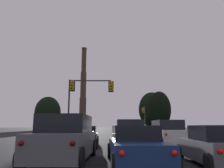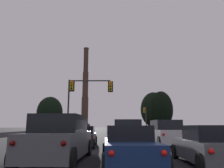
{
  "view_description": "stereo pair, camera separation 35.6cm",
  "coord_description": "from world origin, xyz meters",
  "px_view_note": "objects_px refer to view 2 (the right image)",
  "views": [
    {
      "loc": [
        -1.08,
        -0.76,
        1.39
      ],
      "look_at": [
        -0.6,
        38.07,
        8.97
      ],
      "focal_mm": 35.0,
      "sensor_mm": 36.0,
      "label": 1
    },
    {
      "loc": [
        -0.73,
        -0.76,
        1.39
      ],
      "look_at": [
        -0.6,
        38.07,
        8.97
      ],
      "focal_mm": 35.0,
      "sensor_mm": 36.0,
      "label": 2
    }
  ],
  "objects_px": {
    "suv_center_lane_front": "(126,134)",
    "sedan_center_lane_second": "(128,146)",
    "smokestack": "(84,96)",
    "traffic_light_far_right": "(145,116)",
    "suv_right_lane_front": "(165,133)",
    "sedan_left_lane_front": "(82,137)",
    "traffic_light_overhead_left": "(82,94)",
    "suv_left_lane_second": "(59,139)",
    "hatchback_right_lane_second": "(208,146)"
  },
  "relations": [
    {
      "from": "smokestack",
      "to": "traffic_light_overhead_left",
      "type": "bearing_deg",
      "value": -83.04
    },
    {
      "from": "sedan_center_lane_second",
      "to": "sedan_left_lane_front",
      "type": "xyz_separation_m",
      "value": [
        -2.76,
        7.63,
        0.0
      ]
    },
    {
      "from": "suv_right_lane_front",
      "to": "traffic_light_far_right",
      "type": "relative_size",
      "value": 0.92
    },
    {
      "from": "suv_left_lane_second",
      "to": "hatchback_right_lane_second",
      "type": "bearing_deg",
      "value": -5.62
    },
    {
      "from": "sedan_center_lane_second",
      "to": "sedan_left_lane_front",
      "type": "bearing_deg",
      "value": 107.86
    },
    {
      "from": "sedan_center_lane_second",
      "to": "smokestack",
      "type": "xyz_separation_m",
      "value": [
        -16.25,
        117.12,
        18.22
      ]
    },
    {
      "from": "suv_center_lane_front",
      "to": "sedan_center_lane_second",
      "type": "relative_size",
      "value": 1.04
    },
    {
      "from": "suv_right_lane_front",
      "to": "sedan_left_lane_front",
      "type": "height_order",
      "value": "suv_right_lane_front"
    },
    {
      "from": "suv_center_lane_front",
      "to": "traffic_light_overhead_left",
      "type": "height_order",
      "value": "traffic_light_overhead_left"
    },
    {
      "from": "suv_center_lane_front",
      "to": "suv_right_lane_front",
      "type": "height_order",
      "value": "same"
    },
    {
      "from": "suv_left_lane_second",
      "to": "traffic_light_far_right",
      "type": "distance_m",
      "value": 37.04
    },
    {
      "from": "traffic_light_overhead_left",
      "to": "hatchback_right_lane_second",
      "type": "bearing_deg",
      "value": -66.15
    },
    {
      "from": "traffic_light_far_right",
      "to": "traffic_light_overhead_left",
      "type": "relative_size",
      "value": 0.82
    },
    {
      "from": "sedan_center_lane_second",
      "to": "smokestack",
      "type": "distance_m",
      "value": 119.63
    },
    {
      "from": "suv_center_lane_front",
      "to": "smokestack",
      "type": "bearing_deg",
      "value": 99.52
    },
    {
      "from": "suv_center_lane_front",
      "to": "suv_right_lane_front",
      "type": "relative_size",
      "value": 1.0
    },
    {
      "from": "suv_center_lane_front",
      "to": "smokestack",
      "type": "height_order",
      "value": "smokestack"
    },
    {
      "from": "suv_center_lane_front",
      "to": "hatchback_right_lane_second",
      "type": "relative_size",
      "value": 1.19
    },
    {
      "from": "suv_left_lane_second",
      "to": "traffic_light_far_right",
      "type": "height_order",
      "value": "traffic_light_far_right"
    },
    {
      "from": "suv_right_lane_front",
      "to": "traffic_light_far_right",
      "type": "height_order",
      "value": "traffic_light_far_right"
    },
    {
      "from": "hatchback_right_lane_second",
      "to": "traffic_light_far_right",
      "type": "xyz_separation_m",
      "value": [
        3.21,
        36.63,
        2.88
      ]
    },
    {
      "from": "suv_right_lane_front",
      "to": "smokestack",
      "type": "relative_size",
      "value": 0.1
    },
    {
      "from": "suv_center_lane_front",
      "to": "traffic_light_overhead_left",
      "type": "relative_size",
      "value": 0.76
    },
    {
      "from": "suv_left_lane_second",
      "to": "sedan_left_lane_front",
      "type": "bearing_deg",
      "value": 92.07
    },
    {
      "from": "suv_left_lane_second",
      "to": "suv_center_lane_front",
      "type": "bearing_deg",
      "value": 65.89
    },
    {
      "from": "suv_center_lane_front",
      "to": "sedan_center_lane_second",
      "type": "distance_m",
      "value": 7.25
    },
    {
      "from": "sedan_left_lane_front",
      "to": "suv_right_lane_front",
      "type": "bearing_deg",
      "value": 3.04
    },
    {
      "from": "suv_right_lane_front",
      "to": "traffic_light_overhead_left",
      "type": "bearing_deg",
      "value": 134.42
    },
    {
      "from": "suv_center_lane_front",
      "to": "sedan_left_lane_front",
      "type": "relative_size",
      "value": 1.04
    },
    {
      "from": "sedan_left_lane_front",
      "to": "traffic_light_overhead_left",
      "type": "xyz_separation_m",
      "value": [
        -1.07,
        7.72,
        4.3
      ]
    },
    {
      "from": "sedan_center_lane_second",
      "to": "hatchback_right_lane_second",
      "type": "bearing_deg",
      "value": -3.73
    },
    {
      "from": "hatchback_right_lane_second",
      "to": "sedan_center_lane_second",
      "type": "bearing_deg",
      "value": -179.63
    },
    {
      "from": "sedan_center_lane_second",
      "to": "suv_left_lane_second",
      "type": "bearing_deg",
      "value": 163.84
    },
    {
      "from": "suv_center_lane_front",
      "to": "traffic_light_far_right",
      "type": "distance_m",
      "value": 29.99
    },
    {
      "from": "suv_center_lane_front",
      "to": "smokestack",
      "type": "relative_size",
      "value": 0.1
    },
    {
      "from": "smokestack",
      "to": "sedan_left_lane_front",
      "type": "bearing_deg",
      "value": -82.98
    },
    {
      "from": "hatchback_right_lane_second",
      "to": "traffic_light_overhead_left",
      "type": "height_order",
      "value": "traffic_light_overhead_left"
    },
    {
      "from": "suv_right_lane_front",
      "to": "hatchback_right_lane_second",
      "type": "bearing_deg",
      "value": -93.61
    },
    {
      "from": "smokestack",
      "to": "sedan_center_lane_second",
      "type": "bearing_deg",
      "value": -82.1
    },
    {
      "from": "sedan_center_lane_second",
      "to": "traffic_light_overhead_left",
      "type": "xyz_separation_m",
      "value": [
        -3.83,
        15.35,
        4.3
      ]
    },
    {
      "from": "sedan_center_lane_second",
      "to": "traffic_light_far_right",
      "type": "distance_m",
      "value": 37.17
    },
    {
      "from": "suv_right_lane_front",
      "to": "traffic_light_overhead_left",
      "type": "distance_m",
      "value": 10.99
    },
    {
      "from": "smokestack",
      "to": "suv_right_lane_front",
      "type": "bearing_deg",
      "value": -79.77
    },
    {
      "from": "hatchback_right_lane_second",
      "to": "sedan_left_lane_front",
      "type": "xyz_separation_m",
      "value": [
        -5.76,
        7.72,
        0.0
      ]
    },
    {
      "from": "suv_center_lane_front",
      "to": "sedan_center_lane_second",
      "type": "xyz_separation_m",
      "value": [
        -0.45,
        -7.23,
        -0.23
      ]
    },
    {
      "from": "traffic_light_far_right",
      "to": "traffic_light_overhead_left",
      "type": "xyz_separation_m",
      "value": [
        -10.03,
        -21.19,
        1.43
      ]
    },
    {
      "from": "suv_left_lane_second",
      "to": "sedan_center_lane_second",
      "type": "xyz_separation_m",
      "value": [
        2.77,
        -0.7,
        -0.23
      ]
    },
    {
      "from": "hatchback_right_lane_second",
      "to": "suv_left_lane_second",
      "type": "bearing_deg",
      "value": 174.31
    },
    {
      "from": "suv_center_lane_front",
      "to": "sedan_left_lane_front",
      "type": "distance_m",
      "value": 3.24
    },
    {
      "from": "sedan_center_lane_second",
      "to": "traffic_light_far_right",
      "type": "relative_size",
      "value": 0.88
    }
  ]
}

